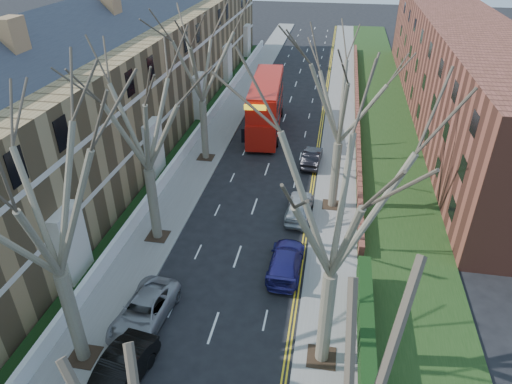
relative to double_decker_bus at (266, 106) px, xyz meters
The scene contains 17 objects.
pavement_left 6.24m from the double_decker_bus, 141.88° to the left, with size 3.00×102.00×0.12m, color slate.
pavement_right 8.62m from the double_decker_bus, 25.38° to the left, with size 3.00×102.00×0.12m, color slate.
terrace_left 13.31m from the double_decker_bus, 159.90° to the right, with size 9.70×78.00×13.60m.
flats_right 20.54m from the double_decker_bus, 21.73° to the left, with size 13.97×54.00×10.00m.
front_wall_left 7.83m from the double_decker_bus, 144.20° to the right, with size 0.30×78.00×1.00m.
grass_verge_right 12.71m from the double_decker_bus, 16.50° to the left, with size 6.00×102.00×0.06m.
tree_left_mid 30.58m from the double_decker_bus, 98.16° to the right, with size 10.50×10.50×14.71m.
tree_left_far 21.02m from the double_decker_bus, 102.25° to the right, with size 10.15×10.15×14.22m.
tree_left_dist 11.11m from the double_decker_bus, 119.53° to the right, with size 10.50×10.50×14.71m.
tree_right_mid 29.24m from the double_decker_bus, 75.35° to the right, with size 10.50×10.50×14.71m.
tree_right_far 16.68m from the double_decker_bus, 61.91° to the right, with size 10.15×10.15×14.22m.
double_decker_bus is the anchor object (origin of this frame).
car_left_mid 30.76m from the double_decker_bus, 93.38° to the right, with size 1.70×4.87×1.60m, color black.
car_left_far 26.78m from the double_decker_bus, 94.72° to the right, with size 2.33×5.05×1.40m, color gray.
car_right_near 21.80m from the double_decker_bus, 77.64° to the right, with size 1.97×4.84×1.41m, color navy.
car_right_mid 15.94m from the double_decker_bus, 72.14° to the right, with size 1.82×4.52×1.54m, color #9A9FA3.
car_right_far 8.77m from the double_decker_bus, 52.95° to the right, with size 1.45×4.15×1.37m, color black.
Camera 1 is at (5.20, -7.21, 18.42)m, focal length 32.00 mm.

